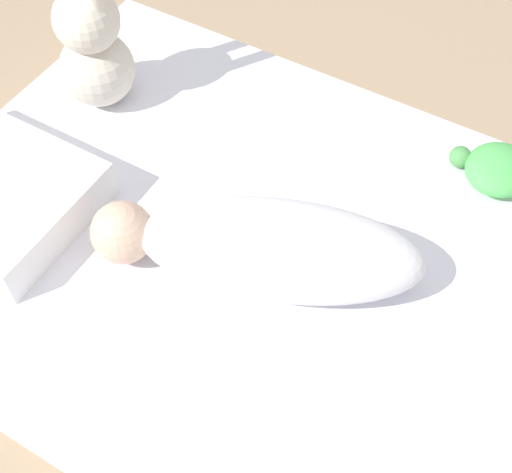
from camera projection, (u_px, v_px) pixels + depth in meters
The scene contains 5 objects.
ground_plane at pixel (236, 279), 1.42m from camera, with size 12.00×12.00×0.00m, color #9E8466.
bed_mattress at pixel (235, 258), 1.36m from camera, with size 1.18×0.95×0.15m.
swaddled_baby at pixel (265, 248), 1.19m from camera, with size 0.57×0.36×0.14m.
bunny_plush at pixel (93, 48), 1.41m from camera, with size 0.15×0.15×0.35m.
turtle_plush at pixel (496, 169), 1.35m from camera, with size 0.16×0.13×0.06m.
Camera 1 is at (-0.43, 0.65, 1.19)m, focal length 50.00 mm.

